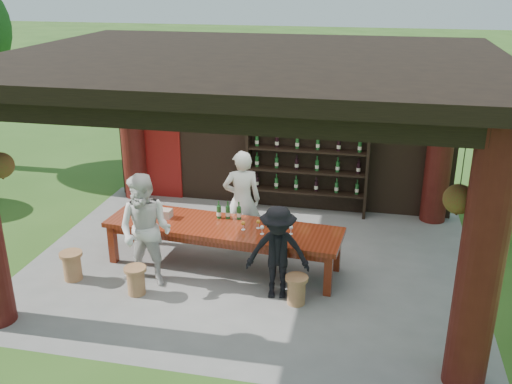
% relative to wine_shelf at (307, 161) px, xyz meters
% --- Properties ---
extents(ground, '(90.00, 90.00, 0.00)m').
position_rel_wine_shelf_xyz_m(ground, '(-0.61, -2.45, -1.08)').
color(ground, '#2D5119').
rests_on(ground, ground).
extents(pavilion, '(7.50, 6.00, 3.60)m').
position_rel_wine_shelf_xyz_m(pavilion, '(-0.62, -2.02, 1.05)').
color(pavilion, slate).
rests_on(pavilion, ground).
extents(wine_shelf, '(2.45, 0.37, 2.16)m').
position_rel_wine_shelf_xyz_m(wine_shelf, '(0.00, 0.00, 0.00)').
color(wine_shelf, black).
rests_on(wine_shelf, ground).
extents(tasting_table, '(3.99, 1.34, 0.75)m').
position_rel_wine_shelf_xyz_m(tasting_table, '(-1.05, -2.63, -0.45)').
color(tasting_table, '#5F1F0D').
rests_on(tasting_table, ground).
extents(stool_near_left, '(0.34, 0.34, 0.45)m').
position_rel_wine_shelf_xyz_m(stool_near_left, '(-2.12, -3.77, -0.84)').
color(stool_near_left, '#905D39').
rests_on(stool_near_left, ground).
extents(stool_near_right, '(0.34, 0.34, 0.45)m').
position_rel_wine_shelf_xyz_m(stool_near_right, '(0.32, -3.53, -0.85)').
color(stool_near_right, '#905D39').
rests_on(stool_near_right, ground).
extents(stool_far_left, '(0.36, 0.36, 0.48)m').
position_rel_wine_shelf_xyz_m(stool_far_left, '(-3.30, -3.57, -0.83)').
color(stool_far_left, '#905D39').
rests_on(stool_far_left, ground).
extents(host, '(0.76, 0.61, 1.81)m').
position_rel_wine_shelf_xyz_m(host, '(-0.89, -1.89, -0.18)').
color(host, silver).
rests_on(host, ground).
extents(guest_woman, '(0.94, 0.76, 1.82)m').
position_rel_wine_shelf_xyz_m(guest_woman, '(-2.06, -3.43, -0.17)').
color(guest_woman, silver).
rests_on(guest_woman, ground).
extents(guest_man, '(1.01, 0.66, 1.47)m').
position_rel_wine_shelf_xyz_m(guest_man, '(0.00, -3.38, -0.35)').
color(guest_man, black).
rests_on(guest_man, ground).
extents(table_bottles, '(0.42, 0.11, 0.31)m').
position_rel_wine_shelf_xyz_m(table_bottles, '(-1.02, -2.35, -0.18)').
color(table_bottles, '#194C1E').
rests_on(table_bottles, tasting_table).
extents(table_glasses, '(0.84, 0.27, 0.15)m').
position_rel_wine_shelf_xyz_m(table_glasses, '(-0.34, -2.73, -0.26)').
color(table_glasses, silver).
rests_on(table_glasses, tasting_table).
extents(napkin_basket, '(0.27, 0.20, 0.14)m').
position_rel_wine_shelf_xyz_m(napkin_basket, '(-2.11, -2.52, -0.26)').
color(napkin_basket, '#BF6672').
rests_on(napkin_basket, tasting_table).
extents(shrubs, '(14.31, 7.96, 1.36)m').
position_rel_wine_shelf_xyz_m(shrubs, '(1.15, -1.93, -0.54)').
color(shrubs, '#194C14').
rests_on(shrubs, ground).
extents(trees, '(20.51, 9.04, 4.80)m').
position_rel_wine_shelf_xyz_m(trees, '(2.98, -0.85, 2.28)').
color(trees, '#3F2819').
rests_on(trees, ground).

